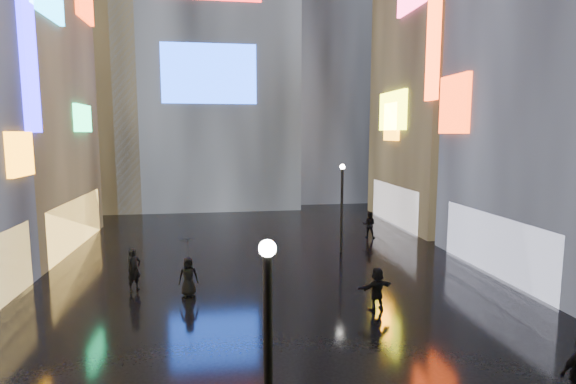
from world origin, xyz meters
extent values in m
plane|color=black|center=(0.00, 20.00, 0.00)|extent=(140.00, 140.00, 0.00)
cube|color=orange|center=(-10.85, 18.32, 6.06)|extent=(0.25, 2.24, 1.94)
cube|color=#1A14FD|center=(-10.85, 20.00, 11.00)|extent=(0.25, 1.40, 8.00)
cube|color=#FFC659|center=(-11.10, 26.00, 1.50)|extent=(0.20, 10.00, 3.00)
cube|color=#19E377|center=(-10.85, 27.82, 7.91)|extent=(0.25, 3.00, 1.71)
cube|color=#19A9F0|center=(-10.85, 22.61, 13.61)|extent=(0.25, 4.84, 1.37)
cube|color=#FD380C|center=(-10.85, 29.70, 15.31)|extent=(0.25, 3.32, 1.94)
cube|color=white|center=(11.10, 17.00, 1.50)|extent=(0.20, 9.00, 3.00)
cube|color=#FD380C|center=(10.85, 21.12, 8.58)|extent=(0.25, 2.99, 3.26)
cube|color=#FD380C|center=(10.85, 24.00, 14.00)|extent=(0.25, 1.40, 10.00)
cube|color=black|center=(16.00, 30.00, 14.00)|extent=(10.00, 12.00, 28.00)
cube|color=white|center=(11.10, 30.00, 1.50)|extent=(0.20, 9.00, 3.00)
cube|color=#F2FD19|center=(10.85, 30.32, 8.66)|extent=(0.25, 4.92, 2.91)
cube|color=orange|center=(10.85, 30.44, 7.84)|extent=(0.25, 2.63, 2.87)
cube|color=#194CFF|center=(-3.00, 36.90, 12.00)|extent=(8.00, 0.20, 5.00)
cube|color=black|center=(9.00, 46.00, 17.00)|extent=(12.00, 12.00, 34.00)
cube|color=black|center=(-14.00, 42.00, 13.00)|extent=(10.00, 10.00, 26.00)
sphere|color=white|center=(-1.49, 4.48, 5.05)|extent=(0.30, 0.30, 0.30)
cylinder|color=black|center=(4.73, 22.24, 2.50)|extent=(0.16, 0.16, 5.00)
sphere|color=white|center=(4.73, 22.24, 5.05)|extent=(0.30, 0.30, 0.30)
imported|color=black|center=(-3.68, 16.29, 0.85)|extent=(0.88, 0.63, 1.69)
imported|color=black|center=(3.79, 13.56, 0.86)|extent=(1.67, 0.97, 1.72)
imported|color=black|center=(-6.11, 17.32, 0.95)|extent=(0.81, 0.82, 1.91)
imported|color=black|center=(7.59, 25.63, 0.88)|extent=(1.06, 0.96, 1.76)
imported|color=black|center=(-3.68, 16.29, 2.12)|extent=(1.13, 1.15, 0.85)
camera|label=1|loc=(-2.25, -2.78, 6.95)|focal=28.00mm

